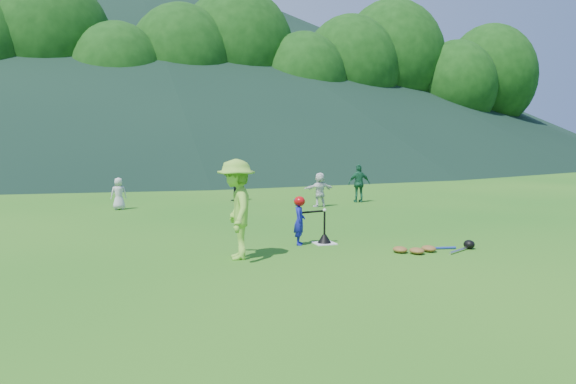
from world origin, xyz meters
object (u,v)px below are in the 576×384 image
object	(u,v)px
fielder_c	(359,183)
batting_tee	(324,238)
fielder_d	(320,190)
equipment_pile	(429,249)
adult_coach	(237,209)
home_plate	(324,243)
batter_child	(299,221)
fielder_b	(235,184)
fielder_a	(119,194)

from	to	relation	value
fielder_c	batting_tee	world-z (taller)	fielder_c
fielder_d	equipment_pile	distance (m)	7.65
adult_coach	fielder_d	xyz separation A→B (m)	(4.48, 7.00, -0.38)
adult_coach	batting_tee	xyz separation A→B (m)	(2.15, 0.86, -0.82)
home_plate	batting_tee	distance (m)	0.12
batter_child	fielder_b	size ratio (longest dim) A/B	0.83
home_plate	fielder_a	bearing A→B (deg)	118.49
fielder_a	equipment_pile	world-z (taller)	fielder_a
adult_coach	fielder_d	world-z (taller)	adult_coach
fielder_c	equipment_pile	world-z (taller)	fielder_c
fielder_a	fielder_d	distance (m)	6.52
batter_child	equipment_pile	bearing A→B (deg)	-102.72
home_plate	adult_coach	world-z (taller)	adult_coach
home_plate	fielder_d	size ratio (longest dim) A/B	0.39
batter_child	batting_tee	distance (m)	0.67
fielder_b	fielder_c	size ratio (longest dim) A/B	0.91
fielder_b	home_plate	bearing A→B (deg)	71.07
adult_coach	batting_tee	world-z (taller)	adult_coach
adult_coach	fielder_b	bearing A→B (deg)	175.86
equipment_pile	adult_coach	bearing A→B (deg)	171.01
batting_tee	batter_child	bearing A→B (deg)	172.31
adult_coach	batting_tee	distance (m)	2.46
fielder_c	batting_tee	xyz separation A→B (m)	(-4.13, -6.88, -0.54)
fielder_a	fielder_c	world-z (taller)	fielder_c
home_plate	batter_child	distance (m)	0.75
adult_coach	fielder_c	distance (m)	9.98
fielder_c	fielder_d	bearing A→B (deg)	29.95
batter_child	fielder_a	xyz separation A→B (m)	(-3.50, 7.39, 0.00)
home_plate	adult_coach	bearing A→B (deg)	-158.12
adult_coach	fielder_b	distance (m)	9.89
fielder_a	fielder_b	world-z (taller)	fielder_b
fielder_b	fielder_c	bearing A→B (deg)	136.54
batter_child	adult_coach	size ratio (longest dim) A/B	0.54
fielder_a	equipment_pile	size ratio (longest dim) A/B	0.57
batter_child	fielder_a	world-z (taller)	fielder_a
adult_coach	home_plate	bearing A→B (deg)	120.68
batting_tee	equipment_pile	size ratio (longest dim) A/B	0.38
batter_child	fielder_b	xyz separation A→B (m)	(0.61, 8.70, 0.10)
fielder_b	equipment_pile	world-z (taller)	fielder_b
home_plate	fielder_b	distance (m)	8.79
batting_tee	fielder_b	bearing A→B (deg)	89.61
fielder_a	equipment_pile	distance (m)	10.63
batter_child	batting_tee	bearing A→B (deg)	-75.78
home_plate	fielder_a	distance (m)	8.51
batting_tee	equipment_pile	distance (m)	2.24
batter_child	equipment_pile	xyz separation A→B (m)	(2.24, -1.55, -0.44)
equipment_pile	fielder_c	bearing A→B (deg)	73.70
batter_child	adult_coach	bearing A→B (deg)	142.29
fielder_c	batting_tee	size ratio (longest dim) A/B	1.98
batter_child	fielder_b	world-z (taller)	fielder_b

